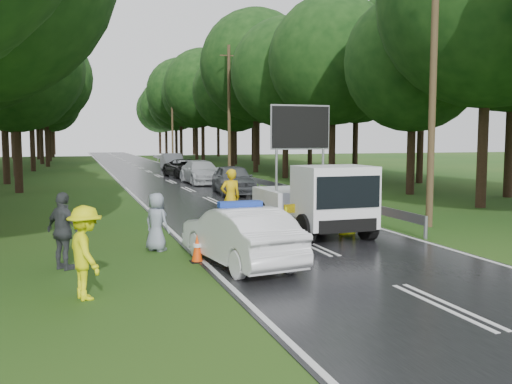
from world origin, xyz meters
name	(u,v)px	position (x,y,z in m)	size (l,w,h in m)	color
ground	(312,246)	(0.00, 0.00, 0.00)	(160.00, 160.00, 0.00)	#194614
road	(158,176)	(0.00, 30.00, 0.01)	(7.00, 140.00, 0.02)	black
guardrail	(206,169)	(3.70, 29.67, 0.55)	(0.12, 60.06, 0.70)	gray
utility_pole_near	(433,77)	(5.20, 2.00, 5.06)	(1.40, 0.24, 10.00)	#4B3D23
utility_pole_mid	(229,110)	(5.20, 28.00, 5.06)	(1.40, 0.24, 10.00)	#4B3D23
utility_pole_far	(172,120)	(5.20, 54.00, 5.06)	(1.40, 0.24, 10.00)	#4B3D23
police_sedan	(240,236)	(-2.59, -1.65, 0.70)	(2.10, 4.41, 1.53)	white
work_truck	(316,200)	(0.90, 1.76, 1.10)	(2.39, 5.15, 4.07)	gray
barrier	(321,211)	(0.80, 1.19, 0.82)	(2.60, 0.57, 1.09)	#CFDF0C
officer	(230,197)	(-1.20, 4.30, 0.98)	(0.72, 0.47, 1.97)	gold
civilian	(299,211)	(0.24, 1.55, 0.81)	(0.79, 0.61, 1.62)	#182DA1
bystander_left	(85,253)	(-6.16, -3.48, 0.89)	(1.15, 0.66, 1.79)	#E3E90C
bystander_mid	(64,231)	(-6.59, -0.83, 0.90)	(1.06, 0.44, 1.81)	#393C40
bystander_right	(157,222)	(-4.24, 0.70, 0.79)	(0.77, 0.50, 1.57)	gray
queue_car_first	(233,179)	(1.80, 14.68, 0.80)	(1.88, 4.67, 1.59)	#44474C
queue_car_second	(201,172)	(1.64, 21.85, 0.75)	(2.10, 5.17, 1.50)	#ADB1B6
queue_car_third	(185,168)	(1.69, 27.85, 0.69)	(2.29, 4.97, 1.38)	black
queue_car_fourth	(172,162)	(2.10, 35.88, 0.79)	(1.68, 4.81, 1.59)	#42454A
cone_near_left	(197,248)	(-3.50, -1.00, 0.34)	(0.33, 0.33, 0.70)	black
cone_center	(256,224)	(-1.00, 2.00, 0.38)	(0.38, 0.38, 0.79)	black
cone_far	(294,219)	(0.64, 2.97, 0.32)	(0.31, 0.31, 0.66)	black
cone_left_mid	(235,233)	(-2.00, 0.87, 0.33)	(0.32, 0.32, 0.68)	black
cone_right	(342,214)	(2.74, 3.67, 0.33)	(0.32, 0.32, 0.67)	black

